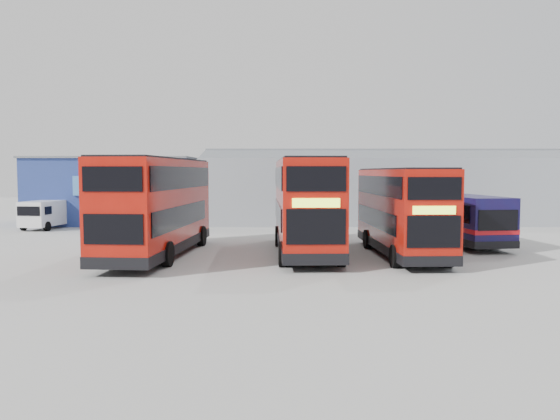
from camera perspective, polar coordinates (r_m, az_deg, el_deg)
The scene contains 8 objects.
ground_plane at distance 25.49m, azimuth 2.73°, elevation -5.00°, with size 120.00×120.00×0.00m, color #9A9A95.
office_block at distance 44.99m, azimuth -16.60°, elevation 2.04°, with size 12.30×8.32×5.12m.
maintenance_shed at distance 46.11m, azimuth 11.45°, elevation 2.20°, with size 30.50×12.00×5.89m.
double_decker_left at distance 26.25m, azimuth -12.67°, elevation 0.22°, with size 3.51×11.11×4.63m.
double_decker_centre at distance 26.60m, azimuth 2.65°, elevation 0.36°, with size 3.02×11.00×4.62m.
double_decker_right at distance 26.58m, azimuth 12.54°, elevation -0.23°, with size 2.77×9.92×4.16m.
single_decker_blue at distance 32.49m, azimuth 17.47°, elevation -0.83°, with size 3.58×10.26×2.73m.
panel_van at distance 41.71m, azimuth -23.13°, elevation -0.28°, with size 2.44×4.73×1.98m.
Camera 1 is at (-1.29, -25.14, 3.99)m, focal length 35.00 mm.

